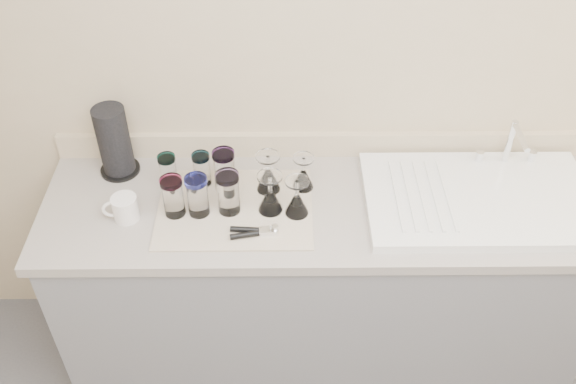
{
  "coord_description": "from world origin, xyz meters",
  "views": [
    {
      "loc": [
        -0.15,
        -0.5,
        2.47
      ],
      "look_at": [
        -0.14,
        1.15,
        1.0
      ],
      "focal_mm": 40.0,
      "sensor_mm": 36.0,
      "label": 1
    }
  ],
  "objects_px": {
    "can_opener": "(254,232)",
    "paper_towel_roll": "(114,142)",
    "goblet_front_left": "(270,198)",
    "tumbler_blue": "(197,195)",
    "tumbler_cyan": "(202,169)",
    "goblet_front_right": "(297,202)",
    "sink_unit": "(480,198)",
    "white_mug": "(124,208)",
    "tumbler_teal": "(168,170)",
    "goblet_back_left": "(268,178)",
    "tumbler_purple": "(224,170)",
    "goblet_back_right": "(303,177)",
    "tumbler_magenta": "(173,196)",
    "tumbler_lavender": "(228,192)"
  },
  "relations": [
    {
      "from": "tumbler_cyan",
      "to": "tumbler_blue",
      "type": "relative_size",
      "value": 0.84
    },
    {
      "from": "tumbler_teal",
      "to": "white_mug",
      "type": "height_order",
      "value": "tumbler_teal"
    },
    {
      "from": "goblet_back_left",
      "to": "goblet_front_left",
      "type": "xyz_separation_m",
      "value": [
        0.01,
        -0.11,
        0.0
      ]
    },
    {
      "from": "goblet_front_left",
      "to": "paper_towel_roll",
      "type": "xyz_separation_m",
      "value": [
        -0.58,
        0.23,
        0.08
      ]
    },
    {
      "from": "tumbler_cyan",
      "to": "goblet_back_right",
      "type": "height_order",
      "value": "goblet_back_right"
    },
    {
      "from": "tumbler_cyan",
      "to": "tumbler_teal",
      "type": "bearing_deg",
      "value": -176.99
    },
    {
      "from": "goblet_back_left",
      "to": "can_opener",
      "type": "xyz_separation_m",
      "value": [
        -0.05,
        -0.23,
        -0.04
      ]
    },
    {
      "from": "sink_unit",
      "to": "paper_towel_roll",
      "type": "distance_m",
      "value": 1.35
    },
    {
      "from": "tumbler_cyan",
      "to": "can_opener",
      "type": "bearing_deg",
      "value": -53.85
    },
    {
      "from": "can_opener",
      "to": "paper_towel_roll",
      "type": "height_order",
      "value": "paper_towel_roll"
    },
    {
      "from": "tumbler_magenta",
      "to": "tumbler_teal",
      "type": "bearing_deg",
      "value": 104.09
    },
    {
      "from": "goblet_front_left",
      "to": "white_mug",
      "type": "height_order",
      "value": "goblet_front_left"
    },
    {
      "from": "tumbler_blue",
      "to": "paper_towel_roll",
      "type": "bearing_deg",
      "value": 143.25
    },
    {
      "from": "tumbler_teal",
      "to": "goblet_front_right",
      "type": "bearing_deg",
      "value": -18.7
    },
    {
      "from": "sink_unit",
      "to": "white_mug",
      "type": "distance_m",
      "value": 1.26
    },
    {
      "from": "goblet_back_right",
      "to": "tumbler_blue",
      "type": "bearing_deg",
      "value": -160.02
    },
    {
      "from": "tumbler_teal",
      "to": "goblet_back_right",
      "type": "height_order",
      "value": "goblet_back_right"
    },
    {
      "from": "tumbler_lavender",
      "to": "goblet_back_left",
      "type": "relative_size",
      "value": 1.05
    },
    {
      "from": "tumbler_magenta",
      "to": "sink_unit",
      "type": "bearing_deg",
      "value": 2.97
    },
    {
      "from": "tumbler_teal",
      "to": "tumbler_blue",
      "type": "height_order",
      "value": "tumbler_blue"
    },
    {
      "from": "tumbler_teal",
      "to": "tumbler_cyan",
      "type": "bearing_deg",
      "value": 3.01
    },
    {
      "from": "goblet_back_right",
      "to": "paper_towel_roll",
      "type": "bearing_deg",
      "value": 171.12
    },
    {
      "from": "tumbler_teal",
      "to": "tumbler_magenta",
      "type": "distance_m",
      "value": 0.16
    },
    {
      "from": "white_mug",
      "to": "goblet_back_right",
      "type": "bearing_deg",
      "value": 13.72
    },
    {
      "from": "tumbler_teal",
      "to": "goblet_front_right",
      "type": "xyz_separation_m",
      "value": [
        0.47,
        -0.16,
        -0.02
      ]
    },
    {
      "from": "goblet_front_right",
      "to": "paper_towel_roll",
      "type": "relative_size",
      "value": 0.53
    },
    {
      "from": "sink_unit",
      "to": "tumbler_magenta",
      "type": "xyz_separation_m",
      "value": [
        -1.09,
        -0.06,
        0.07
      ]
    },
    {
      "from": "goblet_back_left",
      "to": "white_mug",
      "type": "bearing_deg",
      "value": -164.1
    },
    {
      "from": "tumbler_blue",
      "to": "goblet_back_left",
      "type": "bearing_deg",
      "value": 27.02
    },
    {
      "from": "tumbler_blue",
      "to": "tumbler_cyan",
      "type": "bearing_deg",
      "value": 90.35
    },
    {
      "from": "white_mug",
      "to": "tumbler_blue",
      "type": "bearing_deg",
      "value": 4.1
    },
    {
      "from": "goblet_front_left",
      "to": "tumbler_magenta",
      "type": "bearing_deg",
      "value": -177.32
    },
    {
      "from": "sink_unit",
      "to": "goblet_front_left",
      "type": "bearing_deg",
      "value": -176.9
    },
    {
      "from": "tumbler_teal",
      "to": "tumbler_lavender",
      "type": "distance_m",
      "value": 0.27
    },
    {
      "from": "tumbler_cyan",
      "to": "goblet_back_left",
      "type": "bearing_deg",
      "value": -8.46
    },
    {
      "from": "tumbler_cyan",
      "to": "tumbler_magenta",
      "type": "bearing_deg",
      "value": -117.08
    },
    {
      "from": "tumbler_lavender",
      "to": "white_mug",
      "type": "xyz_separation_m",
      "value": [
        -0.36,
        -0.03,
        -0.04
      ]
    },
    {
      "from": "tumbler_magenta",
      "to": "tumbler_blue",
      "type": "xyz_separation_m",
      "value": [
        0.08,
        0.0,
        0.0
      ]
    },
    {
      "from": "sink_unit",
      "to": "goblet_back_right",
      "type": "distance_m",
      "value": 0.64
    },
    {
      "from": "tumbler_blue",
      "to": "goblet_front_left",
      "type": "bearing_deg",
      "value": 2.97
    },
    {
      "from": "goblet_front_left",
      "to": "tumbler_blue",
      "type": "bearing_deg",
      "value": -177.03
    },
    {
      "from": "tumbler_cyan",
      "to": "goblet_front_left",
      "type": "relative_size",
      "value": 0.84
    },
    {
      "from": "tumbler_teal",
      "to": "goblet_front_right",
      "type": "relative_size",
      "value": 0.88
    },
    {
      "from": "tumbler_blue",
      "to": "goblet_back_right",
      "type": "distance_m",
      "value": 0.4
    },
    {
      "from": "tumbler_purple",
      "to": "goblet_back_left",
      "type": "xyz_separation_m",
      "value": [
        0.16,
        -0.01,
        -0.03
      ]
    },
    {
      "from": "sink_unit",
      "to": "white_mug",
      "type": "relative_size",
      "value": 6.24
    },
    {
      "from": "can_opener",
      "to": "paper_towel_roll",
      "type": "distance_m",
      "value": 0.64
    },
    {
      "from": "tumbler_cyan",
      "to": "tumbler_purple",
      "type": "relative_size",
      "value": 0.82
    },
    {
      "from": "sink_unit",
      "to": "goblet_back_left",
      "type": "height_order",
      "value": "sink_unit"
    },
    {
      "from": "goblet_front_left",
      "to": "goblet_front_right",
      "type": "distance_m",
      "value": 0.09
    }
  ]
}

